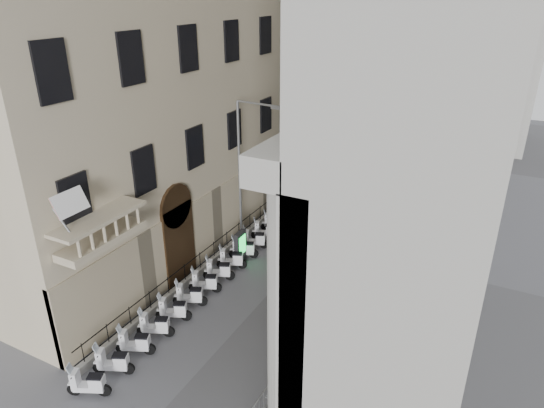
{
  "coord_description": "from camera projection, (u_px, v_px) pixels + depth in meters",
  "views": [
    {
      "loc": [
        9.92,
        -5.94,
        14.7
      ],
      "look_at": [
        -0.52,
        14.31,
        4.5
      ],
      "focal_mm": 32.0,
      "sensor_mm": 36.0,
      "label": 1
    }
  ],
  "objects": [
    {
      "name": "info_kiosk",
      "position": [
        240.0,
        247.0,
        27.9
      ],
      "size": [
        0.34,
        0.95,
        2.0
      ],
      "rotation": [
        0.0,
        0.0,
        0.03
      ],
      "color": "black",
      "rests_on": "ground"
    },
    {
      "name": "pedestrian_a",
      "position": [
        345.0,
        204.0,
        33.88
      ],
      "size": [
        0.73,
        0.61,
        1.72
      ],
      "primitive_type": "imported",
      "rotation": [
        0.0,
        0.0,
        3.52
      ],
      "color": "black",
      "rests_on": "ground"
    },
    {
      "name": "barrier_6",
      "position": [
        374.0,
        247.0,
        30.05
      ],
      "size": [
        0.6,
        2.4,
        1.1
      ],
      "primitive_type": null,
      "color": "#95989C",
      "rests_on": "ground"
    },
    {
      "name": "scooter_9",
      "position": [
        244.0,
        258.0,
        28.83
      ],
      "size": [
        1.51,
        1.1,
        1.5
      ],
      "primitive_type": null,
      "rotation": [
        0.0,
        0.0,
        2.0
      ],
      "color": "white",
      "rests_on": "ground"
    },
    {
      "name": "scooter_8",
      "position": [
        232.0,
        268.0,
        27.75
      ],
      "size": [
        1.51,
        1.1,
        1.5
      ],
      "primitive_type": null,
      "rotation": [
        0.0,
        0.0,
        2.0
      ],
      "color": "white",
      "rests_on": "ground"
    },
    {
      "name": "security_tent",
      "position": [
        342.0,
        147.0,
        39.0
      ],
      "size": [
        4.33,
        4.33,
        3.52
      ],
      "color": "white",
      "rests_on": "ground"
    },
    {
      "name": "scooter_4",
      "position": [
        175.0,
        320.0,
        23.43
      ],
      "size": [
        1.51,
        1.1,
        1.5
      ],
      "primitive_type": null,
      "rotation": [
        0.0,
        0.0,
        2.0
      ],
      "color": "white",
      "rests_on": "ground"
    },
    {
      "name": "barrier_4",
      "position": [
        347.0,
        287.0,
        26.0
      ],
      "size": [
        0.6,
        2.4,
        1.1
      ],
      "primitive_type": null,
      "color": "#95989C",
      "rests_on": "ground"
    },
    {
      "name": "pedestrian_b",
      "position": [
        360.0,
        198.0,
        34.56
      ],
      "size": [
        1.05,
        0.88,
        1.95
      ],
      "primitive_type": "imported",
      "rotation": [
        0.0,
        0.0,
        2.98
      ],
      "color": "black",
      "rests_on": "ground"
    },
    {
      "name": "barrier_3",
      "position": [
        330.0,
        312.0,
        23.97
      ],
      "size": [
        0.6,
        2.4,
        1.1
      ],
      "primitive_type": null,
      "color": "#95989C",
      "rests_on": "ground"
    },
    {
      "name": "pedestrian_c",
      "position": [
        347.0,
        180.0,
        37.99
      ],
      "size": [
        1.01,
        0.84,
        1.75
      ],
      "primitive_type": "imported",
      "rotation": [
        0.0,
        0.0,
        3.54
      ],
      "color": "black",
      "rests_on": "ground"
    },
    {
      "name": "street_lamp",
      "position": [
        244.0,
        162.0,
        28.31
      ],
      "size": [
        2.92,
        0.47,
        8.97
      ],
      "rotation": [
        0.0,
        0.0,
        -0.09
      ],
      "color": "gray",
      "rests_on": "ground"
    },
    {
      "name": "scooter_7",
      "position": [
        220.0,
        279.0,
        26.67
      ],
      "size": [
        1.51,
        1.1,
        1.5
      ],
      "primitive_type": null,
      "rotation": [
        0.0,
        0.0,
        2.0
      ],
      "color": "white",
      "rests_on": "ground"
    },
    {
      "name": "scooter_15",
      "position": [
        299.0,
        208.0,
        35.31
      ],
      "size": [
        1.51,
        1.1,
        1.5
      ],
      "primitive_type": null,
      "rotation": [
        0.0,
        0.0,
        2.0
      ],
      "color": "white",
      "rests_on": "ground"
    },
    {
      "name": "scooter_5",
      "position": [
        191.0,
        305.0,
        24.51
      ],
      "size": [
        1.51,
        1.1,
        1.5
      ],
      "primitive_type": null,
      "rotation": [
        0.0,
        0.0,
        2.0
      ],
      "color": "white",
      "rests_on": "ground"
    },
    {
      "name": "scooter_1",
      "position": [
        115.0,
        373.0,
        20.2
      ],
      "size": [
        1.51,
        1.1,
        1.5
      ],
      "primitive_type": null,
      "rotation": [
        0.0,
        0.0,
        2.0
      ],
      "color": "white",
      "rests_on": "ground"
    },
    {
      "name": "scooter_11",
      "position": [
        265.0,
        239.0,
        30.99
      ],
      "size": [
        1.51,
        1.1,
        1.5
      ],
      "primitive_type": null,
      "rotation": [
        0.0,
        0.0,
        2.0
      ],
      "color": "white",
      "rests_on": "ground"
    },
    {
      "name": "scooter_13",
      "position": [
        283.0,
        222.0,
        33.15
      ],
      "size": [
        1.51,
        1.1,
        1.5
      ],
      "primitive_type": null,
      "rotation": [
        0.0,
        0.0,
        2.0
      ],
      "color": "white",
      "rests_on": "ground"
    },
    {
      "name": "iron_fence",
      "position": [
        246.0,
        236.0,
        31.37
      ],
      "size": [
        0.3,
        28.0,
        1.4
      ],
      "primitive_type": null,
      "color": "black",
      "rests_on": "ground"
    },
    {
      "name": "scooter_6",
      "position": [
        206.0,
        292.0,
        25.59
      ],
      "size": [
        1.51,
        1.1,
        1.5
      ],
      "primitive_type": null,
      "rotation": [
        0.0,
        0.0,
        2.0
      ],
      "color": "white",
      "rests_on": "ground"
    },
    {
      "name": "barrier_5",
      "position": [
        361.0,
        265.0,
        28.03
      ],
      "size": [
        0.6,
        2.4,
        1.1
      ],
      "primitive_type": null,
      "color": "#95989C",
      "rests_on": "ground"
    },
    {
      "name": "scooter_3",
      "position": [
        157.0,
        336.0,
        22.35
      ],
      "size": [
        1.51,
        1.1,
        1.5
      ],
      "primitive_type": null,
      "rotation": [
        0.0,
        0.0,
        2.0
      ],
      "color": "white",
      "rests_on": "ground"
    },
    {
      "name": "scooter_0",
      "position": [
        91.0,
        395.0,
        19.12
      ],
      "size": [
        1.51,
        1.1,
        1.5
      ],
      "primitive_type": null,
      "rotation": [
        0.0,
        0.0,
        2.0
      ],
      "color": "white",
      "rests_on": "ground"
    },
    {
      "name": "scooter_10",
      "position": [
        255.0,
        248.0,
        29.91
      ],
      "size": [
        1.51,
        1.1,
        1.5
      ],
      "primitive_type": null,
      "rotation": [
        0.0,
        0.0,
        2.0
      ],
      "color": "white",
      "rests_on": "ground"
    },
    {
      "name": "scooter_2",
      "position": [
        137.0,
        354.0,
        21.28
      ],
      "size": [
        1.51,
        1.1,
        1.5
      ],
      "primitive_type": null,
      "rotation": [
        0.0,
        0.0,
        2.0
      ],
      "color": "white",
      "rests_on": "ground"
    },
    {
      "name": "blue_awning",
      "position": [
        406.0,
        214.0,
        34.33
      ],
      "size": [
        1.6,
        3.0,
        3.0
      ],
      "primitive_type": null,
      "color": "navy",
      "rests_on": "ground"
    },
    {
      "name": "flag",
      "position": [
        100.0,
        364.0,
        20.7
      ],
      "size": [
        1.0,
        1.4,
        8.2
      ],
      "primitive_type": null,
      "color": "#9E0C11",
      "rests_on": "ground"
    },
    {
      "name": "barrier_1",
      "position": [
        286.0,
        379.0,
        19.91
      ],
      "size": [
        0.6,
        2.4,
        1.1
      ],
      "primitive_type": null,
      "color": "#95989C",
      "rests_on": "ground"
    },
    {
      "name": "scooter_12",
      "position": [
        274.0,
        230.0,
        32.07
      ],
      "size": [
        1.51,
        1.1,
        1.5
      ],
      "primitive_type": null,
      "rotation": [
        0.0,
        0.0,
        2.0
      ],
      "color": "white",
      "rests_on": "ground"
    },
    {
      "name": "barrier_7",
      "position": [
        385.0,
        230.0,
        32.08
      ],
      "size": [
        0.6,
        2.4,
        1.1
      ],
      "primitive_type": null,
      "color": "#95989C",
      "rests_on": "ground"
    },
    {
      "name": "barrier_2",
      "position": [
        310.0,
        342.0,
        21.94
      ],
      "size": [
        0.6,
        2.4,
        1.1
      ],
      "primitive_type": null,
      "color": "#95989C",
      "rests_on": "ground"
    },
    {
      "name": "scooter_14",
      "position": [
        292.0,
        215.0,
        34.23
      ],
      "size": [
        1.51,
        1.1,
        1.5
      ],
      "primitive_type": null,
      "rotation": [
        0.0,
        0.0,
        2.0
      ],
      "color": "white",
      "rests_on": "ground"
    }
  ]
}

